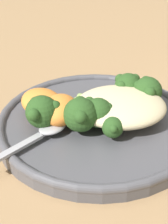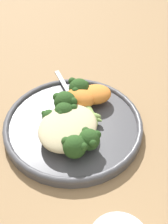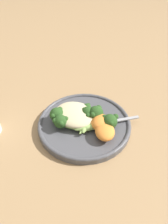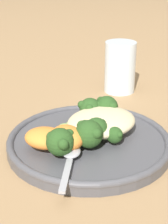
# 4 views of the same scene
# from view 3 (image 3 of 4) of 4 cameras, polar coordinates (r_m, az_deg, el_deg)

# --- Properties ---
(ground_plane) EXTENTS (4.00, 4.00, 0.00)m
(ground_plane) POSITION_cam_3_polar(r_m,az_deg,el_deg) (0.65, 0.90, -2.91)
(ground_plane) COLOR #9E7A51
(plate) EXTENTS (0.27, 0.27, 0.02)m
(plate) POSITION_cam_3_polar(r_m,az_deg,el_deg) (0.63, -0.01, -3.09)
(plate) COLOR #4C4C51
(plate) RESTS_ON ground_plane
(quinoa_mound) EXTENTS (0.12, 0.10, 0.03)m
(quinoa_mound) POSITION_cam_3_polar(r_m,az_deg,el_deg) (0.63, -2.44, -0.62)
(quinoa_mound) COLOR beige
(quinoa_mound) RESTS_ON plate
(broccoli_stalk_0) EXTENTS (0.10, 0.10, 0.04)m
(broccoli_stalk_0) POSITION_cam_3_polar(r_m,az_deg,el_deg) (0.60, 5.58, -2.64)
(broccoli_stalk_0) COLOR #8EB25B
(broccoli_stalk_0) RESTS_ON plate
(broccoli_stalk_1) EXTENTS (0.04, 0.10, 0.04)m
(broccoli_stalk_1) POSITION_cam_3_polar(r_m,az_deg,el_deg) (0.62, 2.87, -0.66)
(broccoli_stalk_1) COLOR #8EB25B
(broccoli_stalk_1) RESTS_ON plate
(broccoli_stalk_2) EXTENTS (0.05, 0.09, 0.04)m
(broccoli_stalk_2) POSITION_cam_3_polar(r_m,az_deg,el_deg) (0.62, 0.95, -1.08)
(broccoli_stalk_2) COLOR #8EB25B
(broccoli_stalk_2) RESTS_ON plate
(broccoli_stalk_3) EXTENTS (0.06, 0.10, 0.03)m
(broccoli_stalk_3) POSITION_cam_3_polar(r_m,az_deg,el_deg) (0.64, 0.61, -0.06)
(broccoli_stalk_3) COLOR #8EB25B
(broccoli_stalk_3) RESTS_ON plate
(broccoli_stalk_4) EXTENTS (0.09, 0.05, 0.03)m
(broccoli_stalk_4) POSITION_cam_3_polar(r_m,az_deg,el_deg) (0.63, -3.11, -1.02)
(broccoli_stalk_4) COLOR #8EB25B
(broccoli_stalk_4) RESTS_ON plate
(broccoli_stalk_5) EXTENTS (0.12, 0.05, 0.04)m
(broccoli_stalk_5) POSITION_cam_3_polar(r_m,az_deg,el_deg) (0.62, -6.43, -1.04)
(broccoli_stalk_5) COLOR #8EB25B
(broccoli_stalk_5) RESTS_ON plate
(broccoli_stalk_6) EXTENTS (0.10, 0.05, 0.04)m
(broccoli_stalk_6) POSITION_cam_3_polar(r_m,az_deg,el_deg) (0.60, -4.98, -2.82)
(broccoli_stalk_6) COLOR #8EB25B
(broccoli_stalk_6) RESTS_ON plate
(sweet_potato_chunk_0) EXTENTS (0.06, 0.07, 0.03)m
(sweet_potato_chunk_0) POSITION_cam_3_polar(r_m,az_deg,el_deg) (0.60, 4.41, -2.66)
(sweet_potato_chunk_0) COLOR orange
(sweet_potato_chunk_0) RESTS_ON plate
(sweet_potato_chunk_1) EXTENTS (0.08, 0.08, 0.03)m
(sweet_potato_chunk_1) POSITION_cam_3_polar(r_m,az_deg,el_deg) (0.58, 5.48, -5.06)
(sweet_potato_chunk_1) COLOR orange
(sweet_potato_chunk_1) RESTS_ON plate
(spoon) EXTENTS (0.10, 0.10, 0.01)m
(spoon) POSITION_cam_3_polar(r_m,az_deg,el_deg) (0.63, 7.10, -2.41)
(spoon) COLOR #A3A3A8
(spoon) RESTS_ON plate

